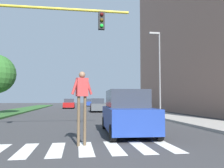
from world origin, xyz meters
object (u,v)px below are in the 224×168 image
object	(u,v)px
pedestrian_performer	(82,96)
sedan_far_horizon	(89,103)
suv_crossing	(127,113)
sedan_midblock	(98,106)
sedan_distant	(69,104)
street_lamp_right	(159,65)

from	to	relation	value
pedestrian_performer	sedan_far_horizon	bearing A→B (deg)	86.57
suv_crossing	sedan_midblock	size ratio (longest dim) A/B	1.15
sedan_distant	sedan_midblock	bearing A→B (deg)	-71.14
sedan_midblock	sedan_distant	world-z (taller)	sedan_midblock
sedan_distant	pedestrian_performer	bearing A→B (deg)	-87.42
pedestrian_performer	sedan_distant	world-z (taller)	pedestrian_performer
suv_crossing	sedan_distant	world-z (taller)	suv_crossing
street_lamp_right	sedan_far_horizon	xyz separation A→B (m)	(-4.51, 31.82, -3.81)
suv_crossing	street_lamp_right	bearing A→B (deg)	62.22
street_lamp_right	pedestrian_performer	bearing A→B (deg)	-120.72
sedan_midblock	sedan_far_horizon	world-z (taller)	sedan_far_horizon
pedestrian_performer	sedan_far_horizon	size ratio (longest dim) A/B	0.53
pedestrian_performer	sedan_distant	bearing A→B (deg)	92.58
pedestrian_performer	suv_crossing	distance (m)	3.27
suv_crossing	sedan_distant	bearing A→B (deg)	96.81
pedestrian_performer	sedan_midblock	world-z (taller)	pedestrian_performer
sedan_far_horizon	sedan_midblock	bearing A→B (deg)	-90.60
street_lamp_right	sedan_midblock	size ratio (longest dim) A/B	1.84
sedan_distant	sedan_far_horizon	size ratio (longest dim) A/B	0.97
street_lamp_right	suv_crossing	bearing A→B (deg)	-117.78
sedan_distant	sedan_far_horizon	bearing A→B (deg)	71.25
pedestrian_performer	sedan_distant	distance (m)	31.90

